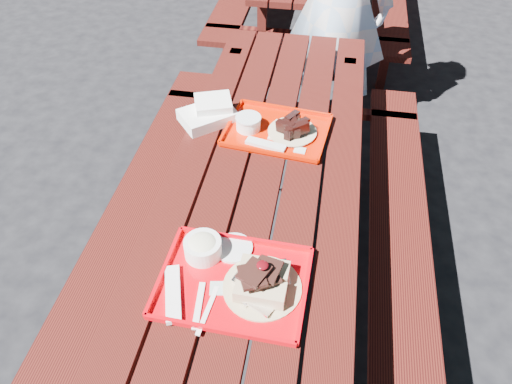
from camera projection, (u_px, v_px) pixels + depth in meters
ground at (261, 292)px, 2.43m from camera, size 60.00×60.00×0.00m
picnic_table_near at (262, 212)px, 2.04m from camera, size 1.41×2.40×0.75m
near_tray at (235, 273)px, 1.55m from camera, size 0.47×0.39×0.14m
far_tray at (275, 129)px, 2.10m from camera, size 0.45×0.37×0.07m
white_cloth at (209, 113)px, 2.16m from camera, size 0.28×0.27×0.09m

